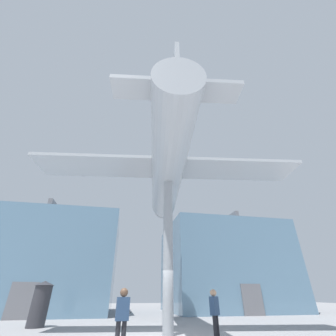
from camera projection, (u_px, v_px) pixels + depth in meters
ground_plane at (168, 336)px, 9.39m from camera, size 80.00×80.00×0.00m
glass_pavilion_left at (51, 263)px, 21.48m from camera, size 11.96×10.35×8.86m
glass_pavilion_right at (223, 267)px, 24.42m from camera, size 11.96×10.35×8.86m
support_pylon_central at (168, 247)px, 11.14m from camera, size 0.49×0.49×7.12m
suspended_airplane at (168, 169)px, 13.54m from camera, size 15.27×14.43×3.26m
visitor_person at (215, 310)px, 8.72m from camera, size 0.45×0.43×1.70m
visitor_second at (122, 314)px, 6.90m from camera, size 0.42×0.26×1.71m
info_kiosk at (41, 303)px, 12.21m from camera, size 1.04×1.04×2.19m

